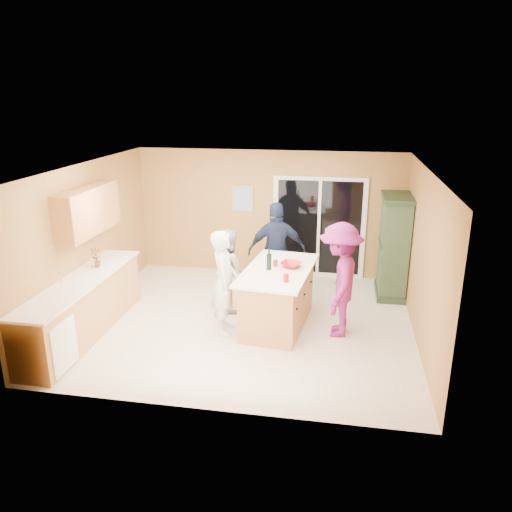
% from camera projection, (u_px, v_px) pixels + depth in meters
% --- Properties ---
extents(floor, '(5.50, 5.50, 0.00)m').
position_uv_depth(floor, '(246.00, 322.00, 8.46)').
color(floor, white).
rests_on(floor, ground).
extents(ceiling, '(5.50, 5.00, 0.10)m').
position_uv_depth(ceiling, '(245.00, 168.00, 7.64)').
color(ceiling, white).
rests_on(ceiling, wall_back).
extents(wall_back, '(5.50, 0.10, 2.60)m').
position_uv_depth(wall_back, '(269.00, 213.00, 10.39)').
color(wall_back, tan).
rests_on(wall_back, ground).
extents(wall_front, '(5.50, 0.10, 2.60)m').
position_uv_depth(wall_front, '(204.00, 313.00, 5.71)').
color(wall_front, tan).
rests_on(wall_front, ground).
extents(wall_left, '(0.10, 5.00, 2.60)m').
position_uv_depth(wall_left, '(88.00, 240.00, 8.50)').
color(wall_left, tan).
rests_on(wall_left, ground).
extents(wall_right, '(0.10, 5.00, 2.60)m').
position_uv_depth(wall_right, '(423.00, 258.00, 7.60)').
color(wall_right, tan).
rests_on(wall_right, ground).
extents(left_cabinet_run, '(0.65, 3.05, 1.24)m').
position_uv_depth(left_cabinet_run, '(78.00, 312.00, 7.73)').
color(left_cabinet_run, tan).
rests_on(left_cabinet_run, floor).
extents(upper_cabinets, '(0.35, 1.60, 0.75)m').
position_uv_depth(upper_cabinets, '(88.00, 210.00, 8.10)').
color(upper_cabinets, tan).
rests_on(upper_cabinets, wall_left).
extents(sliding_door, '(1.90, 0.07, 2.10)m').
position_uv_depth(sliding_door, '(319.00, 228.00, 10.26)').
color(sliding_door, silver).
rests_on(sliding_door, floor).
extents(framed_picture, '(0.46, 0.04, 0.56)m').
position_uv_depth(framed_picture, '(243.00, 198.00, 10.36)').
color(framed_picture, tan).
rests_on(framed_picture, wall_back).
extents(kitchen_island, '(1.23, 1.99, 0.99)m').
position_uv_depth(kitchen_island, '(278.00, 299.00, 8.21)').
color(kitchen_island, tan).
rests_on(kitchen_island, floor).
extents(green_hutch, '(0.55, 1.05, 1.93)m').
position_uv_depth(green_hutch, '(394.00, 247.00, 9.32)').
color(green_hutch, '#223823').
rests_on(green_hutch, floor).
extents(woman_white, '(0.50, 0.67, 1.69)m').
position_uv_depth(woman_white, '(224.00, 282.00, 7.87)').
color(woman_white, silver).
rests_on(woman_white, floor).
extents(woman_grey, '(0.84, 0.89, 1.46)m').
position_uv_depth(woman_grey, '(229.00, 269.00, 8.79)').
color(woman_grey, '#98999B').
rests_on(woman_grey, floor).
extents(woman_navy, '(1.15, 0.70, 1.82)m').
position_uv_depth(woman_navy, '(277.00, 251.00, 9.21)').
color(woman_navy, '#1B273C').
rests_on(woman_navy, floor).
extents(woman_magenta, '(0.75, 1.22, 1.83)m').
position_uv_depth(woman_magenta, '(340.00, 280.00, 7.77)').
color(woman_magenta, '#8A1E69').
rests_on(woman_magenta, floor).
extents(serving_bowl, '(0.40, 0.40, 0.08)m').
position_uv_depth(serving_bowl, '(291.00, 265.00, 8.12)').
color(serving_bowl, red).
rests_on(serving_bowl, kitchen_island).
extents(tulip_vase, '(0.20, 0.15, 0.36)m').
position_uv_depth(tulip_vase, '(96.00, 257.00, 8.21)').
color(tulip_vase, '#A91024').
rests_on(tulip_vase, left_cabinet_run).
extents(tumbler_near, '(0.09, 0.09, 0.11)m').
position_uv_depth(tumbler_near, '(275.00, 263.00, 8.14)').
color(tumbler_near, red).
rests_on(tumbler_near, kitchen_island).
extents(tumbler_far, '(0.09, 0.09, 0.12)m').
position_uv_depth(tumbler_far, '(286.00, 278.00, 7.48)').
color(tumbler_far, red).
rests_on(tumbler_far, kitchen_island).
extents(wine_bottle, '(0.08, 0.08, 0.35)m').
position_uv_depth(wine_bottle, '(269.00, 261.00, 7.97)').
color(wine_bottle, black).
rests_on(wine_bottle, kitchen_island).
extents(white_plate, '(0.30, 0.30, 0.02)m').
position_uv_depth(white_plate, '(290.00, 258.00, 8.56)').
color(white_plate, silver).
rests_on(white_plate, kitchen_island).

